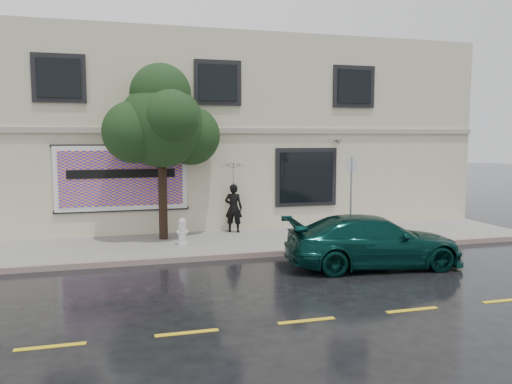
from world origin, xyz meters
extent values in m
plane|color=black|center=(0.00, 0.00, 0.00)|extent=(90.00, 90.00, 0.00)
cube|color=gray|center=(0.00, 3.25, 0.07)|extent=(20.00, 3.50, 0.15)
cube|color=gray|center=(0.00, 1.50, 0.07)|extent=(20.00, 0.18, 0.16)
cube|color=gold|center=(0.00, -3.50, 0.01)|extent=(19.00, 0.12, 0.01)
cube|color=#C0B49A|center=(0.00, 9.00, 3.50)|extent=(20.00, 8.00, 7.00)
cube|color=#9E9984|center=(0.00, 4.96, 3.60)|extent=(20.00, 0.12, 0.18)
cube|color=black|center=(3.20, 4.96, 1.95)|extent=(2.30, 0.10, 2.10)
cube|color=black|center=(3.20, 4.90, 1.95)|extent=(2.00, 0.05, 1.80)
cube|color=black|center=(-5.00, 4.90, 5.20)|extent=(1.30, 0.05, 1.20)
cube|color=black|center=(0.00, 4.90, 5.20)|extent=(1.30, 0.05, 1.20)
cube|color=black|center=(5.00, 4.90, 5.20)|extent=(1.30, 0.05, 1.20)
cube|color=white|center=(-3.20, 4.93, 2.05)|extent=(4.20, 0.06, 2.10)
cube|color=orange|center=(-3.20, 4.89, 2.05)|extent=(3.90, 0.04, 1.80)
cube|color=black|center=(-3.20, 4.96, 1.00)|extent=(4.30, 0.10, 0.10)
cube|color=black|center=(-3.20, 4.96, 3.10)|extent=(4.30, 0.10, 0.10)
cube|color=black|center=(-3.20, 4.86, 2.20)|extent=(3.40, 0.02, 0.28)
imported|color=#072F2A|center=(3.08, -0.29, 0.67)|extent=(4.79, 2.49, 1.34)
imported|color=black|center=(0.44, 4.60, 0.98)|extent=(0.71, 0.60, 1.65)
imported|color=black|center=(0.44, 4.60, 2.16)|extent=(1.05, 1.05, 0.71)
cylinder|color=black|center=(-1.97, 4.06, 1.42)|extent=(0.27, 0.27, 2.54)
sphere|color=black|center=(-1.97, 4.06, 3.74)|extent=(2.64, 2.64, 2.64)
cylinder|color=beige|center=(-1.50, 2.96, 0.19)|extent=(0.32, 0.32, 0.08)
cylinder|color=beige|center=(-1.50, 2.96, 0.53)|extent=(0.23, 0.23, 0.58)
sphere|color=beige|center=(-1.50, 2.96, 0.86)|extent=(0.23, 0.23, 0.23)
cylinder|color=beige|center=(-1.50, 2.96, 0.55)|extent=(0.34, 0.11, 0.11)
cylinder|color=gray|center=(3.39, 1.72, 1.47)|extent=(0.06, 0.06, 2.64)
cube|color=silver|center=(3.39, 1.72, 2.54)|extent=(0.33, 0.06, 0.43)
camera|label=1|loc=(-3.22, -11.81, 3.35)|focal=35.00mm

